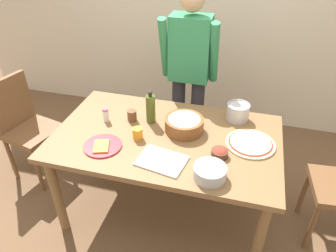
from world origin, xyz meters
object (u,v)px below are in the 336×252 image
object	(u,v)px
steel_pot	(238,112)
cup_small_brown	(132,115)
popcorn_bowl	(184,123)
pizza_raw_on_board	(250,143)
olive_oil_bottle	(151,109)
small_sauce_bowl	(220,153)
salt_shaker	(106,115)
cup_orange	(138,133)
plate_with_slice	(103,146)
cutting_board_white	(162,161)
person_cook	(189,69)
mixing_bowl_steel	(210,172)
chair_wooden_left	(25,123)
dining_table	(166,146)

from	to	relation	value
steel_pot	cup_small_brown	bearing A→B (deg)	-163.65
cup_small_brown	popcorn_bowl	bearing A→B (deg)	-3.84
pizza_raw_on_board	olive_oil_bottle	size ratio (longest dim) A/B	1.32
small_sauce_bowl	salt_shaker	bearing A→B (deg)	167.79
cup_small_brown	cup_orange	bearing A→B (deg)	-59.97
plate_with_slice	steel_pot	bearing A→B (deg)	34.69
olive_oil_bottle	cutting_board_white	world-z (taller)	olive_oil_bottle
popcorn_bowl	steel_pot	world-z (taller)	steel_pot
plate_with_slice	cutting_board_white	distance (m)	0.43
cup_small_brown	cutting_board_white	distance (m)	0.53
pizza_raw_on_board	small_sauce_bowl	size ratio (longest dim) A/B	3.08
olive_oil_bottle	salt_shaker	world-z (taller)	olive_oil_bottle
person_cook	cup_small_brown	world-z (taller)	person_cook
person_cook	steel_pot	xyz separation A→B (m)	(0.47, -0.41, -0.11)
cup_small_brown	mixing_bowl_steel	bearing A→B (deg)	-34.87
chair_wooden_left	steel_pot	distance (m)	1.82
small_sauce_bowl	chair_wooden_left	bearing A→B (deg)	171.34
person_cook	olive_oil_bottle	world-z (taller)	person_cook
pizza_raw_on_board	plate_with_slice	distance (m)	1.01
person_cook	popcorn_bowl	size ratio (longest dim) A/B	5.79
dining_table	cutting_board_white	size ratio (longest dim) A/B	5.33
cup_orange	cutting_board_white	bearing A→B (deg)	-40.00
chair_wooden_left	olive_oil_bottle	size ratio (longest dim) A/B	3.71
person_cook	small_sauce_bowl	bearing A→B (deg)	-65.79
pizza_raw_on_board	chair_wooden_left	bearing A→B (deg)	177.50
plate_with_slice	salt_shaker	xyz separation A→B (m)	(-0.11, 0.30, 0.04)
plate_with_slice	cup_small_brown	world-z (taller)	cup_small_brown
steel_pot	cutting_board_white	distance (m)	0.76
mixing_bowl_steel	chair_wooden_left	bearing A→B (deg)	164.21
steel_pot	pizza_raw_on_board	bearing A→B (deg)	-68.43
person_cook	plate_with_slice	world-z (taller)	person_cook
popcorn_bowl	mixing_bowl_steel	distance (m)	0.51
mixing_bowl_steel	steel_pot	world-z (taller)	steel_pot
small_sauce_bowl	mixing_bowl_steel	bearing A→B (deg)	-98.41
olive_oil_bottle	mixing_bowl_steel	bearing A→B (deg)	-42.87
plate_with_slice	salt_shaker	bearing A→B (deg)	109.48
chair_wooden_left	plate_with_slice	xyz separation A→B (m)	(0.94, -0.37, 0.23)
small_sauce_bowl	cutting_board_white	size ratio (longest dim) A/B	0.37
popcorn_bowl	mixing_bowl_steel	xyz separation A→B (m)	(0.26, -0.44, -0.02)
cup_orange	salt_shaker	world-z (taller)	salt_shaker
pizza_raw_on_board	salt_shaker	world-z (taller)	salt_shaker
dining_table	cutting_board_white	world-z (taller)	cutting_board_white
pizza_raw_on_board	steel_pot	world-z (taller)	steel_pot
dining_table	cup_orange	world-z (taller)	cup_orange
person_cook	olive_oil_bottle	distance (m)	0.63
person_cook	salt_shaker	distance (m)	0.85
plate_with_slice	cup_orange	bearing A→B (deg)	37.49
small_sauce_bowl	steel_pot	bearing A→B (deg)	81.56
dining_table	chair_wooden_left	world-z (taller)	chair_wooden_left
chair_wooden_left	cutting_board_white	xyz separation A→B (m)	(1.37, -0.41, 0.23)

